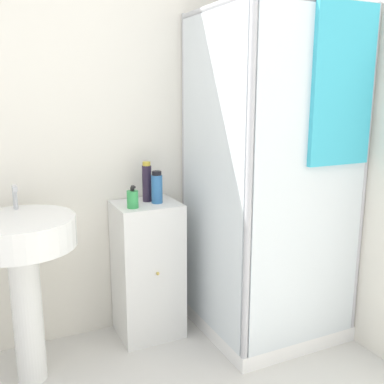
# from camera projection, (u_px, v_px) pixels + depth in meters

# --- Properties ---
(wall_back) EXTENTS (6.40, 0.06, 2.50)m
(wall_back) POSITION_uv_depth(u_px,v_px,m) (38.00, 136.00, 2.52)
(wall_back) COLOR silver
(wall_back) RESTS_ON ground_plane
(shower_enclosure) EXTENTS (0.80, 0.83, 1.95)m
(shower_enclosure) POSITION_uv_depth(u_px,v_px,m) (269.00, 244.00, 2.72)
(shower_enclosure) COLOR white
(shower_enclosure) RESTS_ON ground_plane
(vanity_cabinet) EXTENTS (0.38, 0.35, 0.85)m
(vanity_cabinet) POSITION_uv_depth(u_px,v_px,m) (148.00, 270.00, 2.76)
(vanity_cabinet) COLOR silver
(vanity_cabinet) RESTS_ON ground_plane
(sink) EXTENTS (0.54, 0.54, 1.02)m
(sink) POSITION_uv_depth(u_px,v_px,m) (23.00, 256.00, 2.25)
(sink) COLOR white
(sink) RESTS_ON ground_plane
(soap_dispenser) EXTENTS (0.07, 0.07, 0.13)m
(soap_dispenser) POSITION_uv_depth(u_px,v_px,m) (133.00, 199.00, 2.55)
(soap_dispenser) COLOR green
(soap_dispenser) RESTS_ON vanity_cabinet
(shampoo_bottle_tall_black) EXTENTS (0.06, 0.06, 0.24)m
(shampoo_bottle_tall_black) POSITION_uv_depth(u_px,v_px,m) (147.00, 182.00, 2.69)
(shampoo_bottle_tall_black) COLOR #281E33
(shampoo_bottle_tall_black) RESTS_ON vanity_cabinet
(shampoo_bottle_blue) EXTENTS (0.07, 0.07, 0.19)m
(shampoo_bottle_blue) POSITION_uv_depth(u_px,v_px,m) (157.00, 188.00, 2.65)
(shampoo_bottle_blue) COLOR #2D66A3
(shampoo_bottle_blue) RESTS_ON vanity_cabinet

